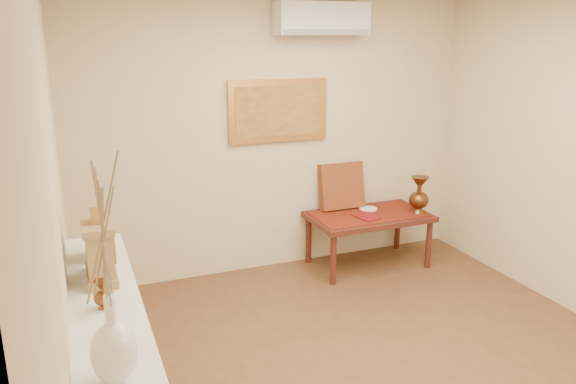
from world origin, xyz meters
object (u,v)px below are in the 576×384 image
brass_urn_tall (419,191)px  white_vase (106,271)px  mantel_clock (100,250)px  low_table (369,220)px  display_ledge (112,380)px  wooden_chest (98,238)px

brass_urn_tall → white_vase: bearing=-141.6°
mantel_clock → low_table: mantel_clock is taller
brass_urn_tall → display_ledge: (-3.16, -1.74, -0.29)m
white_vase → low_table: bearing=44.7°
white_vase → mantel_clock: size_ratio=2.34×
display_ledge → mantel_clock: 0.72m
white_vase → brass_urn_tall: bearing=38.4°
white_vase → wooden_chest: size_ratio=3.93×
display_ledge → wooden_chest: bearing=87.9°
brass_urn_tall → mantel_clock: bearing=-155.1°
wooden_chest → low_table: size_ratio=0.20×
mantel_clock → wooden_chest: 0.35m
mantel_clock → low_table: bearing=31.1°
wooden_chest → white_vase: bearing=-91.2°
brass_urn_tall → mantel_clock: mantel_clock is taller
display_ledge → low_table: bearing=35.1°
display_ledge → white_vase: bearing=-90.5°
low_table → white_vase: bearing=-135.3°
brass_urn_tall → wooden_chest: wooden_chest is taller
brass_urn_tall → low_table: size_ratio=0.38×
brass_urn_tall → wooden_chest: (-3.14, -1.11, 0.32)m
mantel_clock → low_table: (2.66, 1.60, -0.67)m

